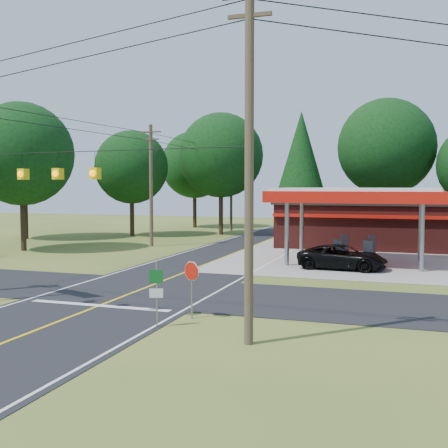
% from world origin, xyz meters
% --- Properties ---
extents(ground, '(120.00, 120.00, 0.00)m').
position_xyz_m(ground, '(0.00, 0.00, 0.00)').
color(ground, '#4B6222').
rests_on(ground, ground).
extents(main_highway, '(8.00, 120.00, 0.02)m').
position_xyz_m(main_highway, '(0.00, 0.00, 0.01)').
color(main_highway, black).
rests_on(main_highway, ground).
extents(cross_road, '(70.00, 7.00, 0.02)m').
position_xyz_m(cross_road, '(0.00, 0.00, 0.01)').
color(cross_road, black).
rests_on(cross_road, ground).
extents(lane_center_yellow, '(0.15, 110.00, 0.00)m').
position_xyz_m(lane_center_yellow, '(0.00, 0.00, 0.03)').
color(lane_center_yellow, yellow).
rests_on(lane_center_yellow, main_highway).
extents(gas_canopy, '(10.60, 7.40, 4.88)m').
position_xyz_m(gas_canopy, '(9.00, 13.00, 4.27)').
color(gas_canopy, gray).
rests_on(gas_canopy, ground).
extents(convenience_store, '(16.40, 7.55, 3.80)m').
position_xyz_m(convenience_store, '(10.00, 22.98, 1.92)').
color(convenience_store, '#591D19').
rests_on(convenience_store, ground).
extents(utility_pole_near_right, '(1.80, 0.30, 11.50)m').
position_xyz_m(utility_pole_near_right, '(7.50, -7.00, 5.96)').
color(utility_pole_near_right, '#473828').
rests_on(utility_pole_near_right, ground).
extents(utility_pole_far_left, '(1.80, 0.30, 10.00)m').
position_xyz_m(utility_pole_far_left, '(-8.00, 18.00, 5.20)').
color(utility_pole_far_left, '#473828').
rests_on(utility_pole_far_left, ground).
extents(utility_pole_north, '(0.30, 0.30, 9.50)m').
position_xyz_m(utility_pole_north, '(-6.50, 35.00, 4.75)').
color(utility_pole_north, '#473828').
rests_on(utility_pole_north, ground).
extents(overhead_beacons, '(17.04, 2.04, 1.03)m').
position_xyz_m(overhead_beacons, '(-1.00, -6.00, 6.21)').
color(overhead_beacons, black).
rests_on(overhead_beacons, ground).
extents(treeline_backdrop, '(70.27, 51.59, 13.30)m').
position_xyz_m(treeline_backdrop, '(0.82, 24.01, 7.49)').
color(treeline_backdrop, '#332316').
rests_on(treeline_backdrop, ground).
extents(suv_car, '(5.65, 5.65, 1.46)m').
position_xyz_m(suv_car, '(8.50, 10.00, 0.73)').
color(suv_car, black).
rests_on(suv_car, ground).
extents(octagonal_stop_sign, '(0.72, 0.35, 2.22)m').
position_xyz_m(octagonal_stop_sign, '(4.50, -4.40, 1.64)').
color(octagonal_stop_sign, gray).
rests_on(octagonal_stop_sign, ground).
extents(route_sign_post, '(0.47, 0.20, 2.38)m').
position_xyz_m(route_sign_post, '(3.80, -6.02, 1.43)').
color(route_sign_post, gray).
rests_on(route_sign_post, ground).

